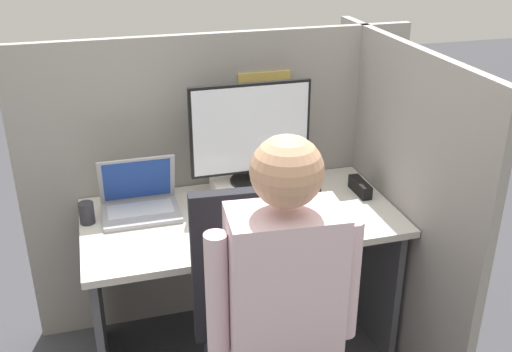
% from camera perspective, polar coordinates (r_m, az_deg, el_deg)
% --- Properties ---
extents(cubicle_panel_back, '(1.82, 0.05, 1.40)m').
position_cam_1_polar(cubicle_panel_back, '(2.85, -3.25, -0.46)').
color(cubicle_panel_back, gray).
rests_on(cubicle_panel_back, ground).
extents(cubicle_panel_right, '(0.04, 1.30, 1.40)m').
position_cam_1_polar(cubicle_panel_right, '(2.71, 13.05, -2.52)').
color(cubicle_panel_right, gray).
rests_on(cubicle_panel_right, ground).
extents(desk, '(1.32, 0.67, 0.71)m').
position_cam_1_polar(desk, '(2.62, -1.42, -7.16)').
color(desk, beige).
rests_on(desk, ground).
extents(paper_box, '(0.33, 0.23, 0.07)m').
position_cam_1_polar(paper_box, '(2.68, -0.49, -1.16)').
color(paper_box, white).
rests_on(paper_box, desk).
extents(monitor, '(0.53, 0.19, 0.45)m').
position_cam_1_polar(monitor, '(2.58, -0.52, 4.15)').
color(monitor, black).
rests_on(monitor, paper_box).
extents(laptop, '(0.32, 0.24, 0.24)m').
position_cam_1_polar(laptop, '(2.57, -11.00, -2.49)').
color(laptop, '#99999E').
rests_on(laptop, desk).
extents(mouse, '(0.06, 0.04, 0.04)m').
position_cam_1_polar(mouse, '(2.38, -4.88, -5.16)').
color(mouse, gray).
rests_on(mouse, desk).
extents(stapler, '(0.05, 0.16, 0.06)m').
position_cam_1_polar(stapler, '(2.74, 9.88, -1.04)').
color(stapler, black).
rests_on(stapler, desk).
extents(carrot_toy, '(0.05, 0.15, 0.05)m').
position_cam_1_polar(carrot_toy, '(2.38, 4.46, -5.09)').
color(carrot_toy, orange).
rests_on(carrot_toy, desk).
extents(office_chair, '(0.53, 0.58, 1.06)m').
position_cam_1_polar(office_chair, '(2.11, 1.37, -15.76)').
color(office_chair, black).
rests_on(office_chair, ground).
extents(person, '(0.48, 0.48, 1.34)m').
position_cam_1_polar(person, '(1.84, 3.41, -13.29)').
color(person, '#282D4C').
rests_on(person, ground).
extents(pen_cup, '(0.06, 0.06, 0.09)m').
position_cam_1_polar(pen_cup, '(2.54, -15.82, -3.41)').
color(pen_cup, '#28282D').
rests_on(pen_cup, desk).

